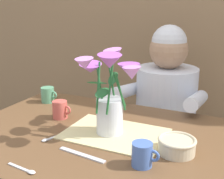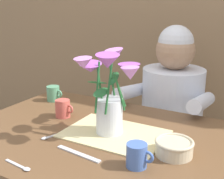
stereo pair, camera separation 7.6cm
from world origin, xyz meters
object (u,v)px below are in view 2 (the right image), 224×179
Objects in this scene: ceramic_mug at (137,155)px; coffee_cup at (54,94)px; ceramic_bowl at (174,147)px; flower_vase at (110,91)px; seated_person at (171,126)px; tea_cup at (63,108)px; dinner_knife at (78,154)px.

ceramic_mug and coffee_cup have the same top height.
ceramic_bowl is 1.46× the size of ceramic_mug.
flower_vase is 3.69× the size of coffee_cup.
flower_vase is at bearing -99.14° from seated_person.
flower_vase reaches higher than ceramic_mug.
seated_person reaches higher than tea_cup.
ceramic_mug and tea_cup have the same top height.
dinner_knife is at bearing -151.58° from ceramic_bowl.
seated_person is at bearing 91.09° from dinner_knife.
coffee_cup is 1.00× the size of tea_cup.
flower_vase is 3.69× the size of ceramic_mug.
tea_cup is (-0.35, -0.53, 0.22)m from seated_person.
tea_cup is (-0.48, 0.23, 0.00)m from ceramic_mug.
ceramic_mug is 1.00× the size of coffee_cup.
ceramic_bowl is at bearing -10.12° from tea_cup.
tea_cup is at bearing 168.73° from flower_vase.
dinner_knife is at bearing -172.92° from ceramic_mug.
flower_vase is at bearing 138.35° from ceramic_mug.
dinner_knife is (-0.01, -0.20, -0.18)m from flower_vase.
coffee_cup is at bearing 139.72° from tea_cup.
dinner_knife is at bearing -44.07° from tea_cup.
dinner_knife is 2.04× the size of tea_cup.
ceramic_mug is 0.77m from coffee_cup.
ceramic_bowl reaches higher than dinner_knife.
ceramic_mug reaches higher than ceramic_bowl.
ceramic_bowl is at bearing -74.24° from seated_person.
ceramic_bowl is 0.79m from coffee_cup.
dinner_knife is 0.62m from coffee_cup.
dinner_knife is at bearing -98.58° from seated_person.
ceramic_bowl is 0.57m from tea_cup.
flower_vase is 1.81× the size of dinner_knife.
seated_person is 12.20× the size of coffee_cup.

